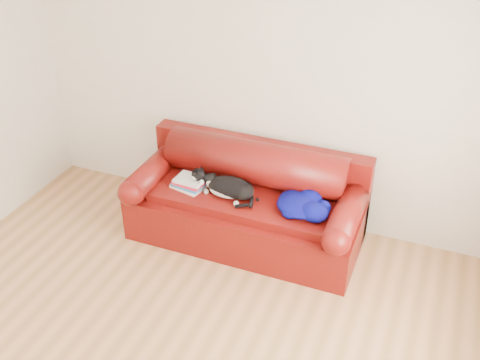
% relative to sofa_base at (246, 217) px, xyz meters
% --- Properties ---
extents(ground, '(4.50, 4.50, 0.00)m').
position_rel_sofa_base_xyz_m(ground, '(-0.10, -1.49, -0.24)').
color(ground, olive).
rests_on(ground, ground).
extents(room_shell, '(4.52, 4.02, 2.61)m').
position_rel_sofa_base_xyz_m(room_shell, '(0.03, -1.48, 1.43)').
color(room_shell, beige).
rests_on(room_shell, ground).
extents(sofa_base, '(2.10, 0.90, 0.50)m').
position_rel_sofa_base_xyz_m(sofa_base, '(0.00, 0.00, 0.00)').
color(sofa_base, '#3C0F02').
rests_on(sofa_base, ground).
extents(sofa_back, '(2.10, 1.01, 0.88)m').
position_rel_sofa_base_xyz_m(sofa_back, '(-0.00, 0.24, 0.30)').
color(sofa_back, '#3C0F02').
rests_on(sofa_back, ground).
extents(book_stack, '(0.33, 0.28, 0.10)m').
position_rel_sofa_base_xyz_m(book_stack, '(-0.51, -0.10, 0.31)').
color(book_stack, white).
rests_on(book_stack, sofa_base).
extents(cat, '(0.61, 0.31, 0.23)m').
position_rel_sofa_base_xyz_m(cat, '(-0.12, -0.10, 0.35)').
color(cat, black).
rests_on(cat, sofa_base).
extents(blanket, '(0.50, 0.44, 0.15)m').
position_rel_sofa_base_xyz_m(blanket, '(0.55, -0.08, 0.33)').
color(blanket, '#020640').
rests_on(blanket, sofa_base).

